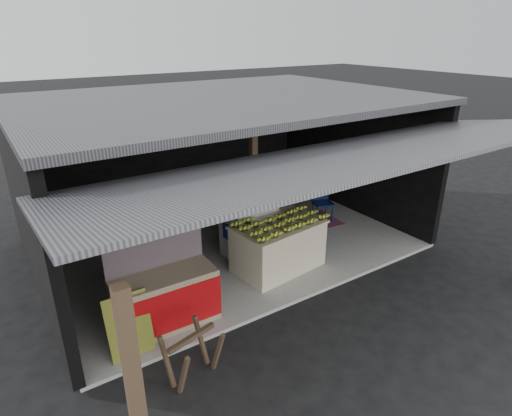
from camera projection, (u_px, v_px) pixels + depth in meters
ground at (302, 301)px, 7.05m from camera, size 80.00×80.00×0.00m
concrete_slab at (226, 242)px, 8.96m from camera, size 7.00×5.00×0.06m
shophouse at (215, 142)px, 8.41m from camera, size 7.40×7.29×3.02m
banana_table at (278, 246)px, 7.77m from camera, size 1.72×1.17×0.89m
banana_pile at (279, 219)px, 7.57m from camera, size 1.59×1.06×0.18m
white_crate at (249, 228)px, 8.27m from camera, size 1.02×0.73×1.08m
neighbor_stall at (165, 296)px, 6.27m from camera, size 1.50×0.70×1.53m
green_signboard at (129, 326)px, 5.68m from camera, size 0.59×0.26×0.87m
sawhorse at (192, 352)px, 5.33m from camera, size 0.72×0.71×0.67m
water_barrel at (311, 233)px, 8.65m from camera, size 0.38×0.38×0.56m
plastic_chair at (321, 198)px, 9.77m from camera, size 0.53×0.53×0.89m
magenta_rug at (306, 223)px, 9.78m from camera, size 1.57×1.11×0.01m
picture_frames at (166, 132)px, 9.99m from camera, size 1.62×0.04×0.46m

